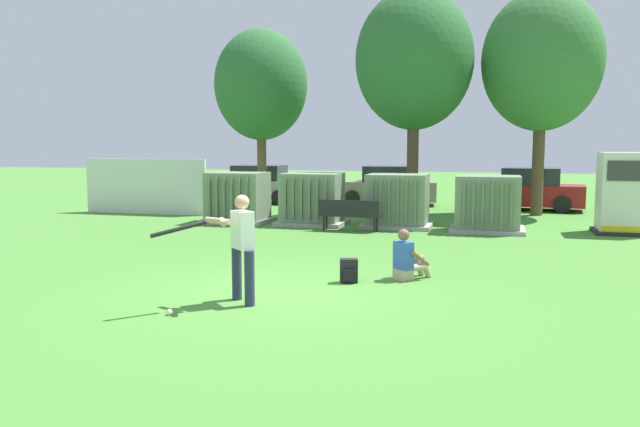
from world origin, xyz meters
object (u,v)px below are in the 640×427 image
Objects in this scene: parked_car_left_of_center at (386,187)px; parked_car_right_of_center at (528,190)px; batter at (239,243)px; generator_enclosure at (625,194)px; transformer_east at (488,204)px; transformer_mid_west at (312,200)px; park_bench at (349,213)px; sports_ball at (169,312)px; transformer_mid_east at (397,201)px; seated_spectator at (408,259)px; parked_car_leftmost at (257,185)px; transformer_west at (238,198)px; backpack at (349,271)px.

parked_car_right_of_center is at bearing -6.03° from parked_car_left_of_center.
batter is 0.40× the size of parked_car_left_of_center.
transformer_east is at bearing -171.68° from generator_enclosure.
transformer_mid_west is 9.41m from parked_car_right_of_center.
sports_ball is at bearing -93.47° from park_bench.
park_bench is 9.37m from parked_car_right_of_center.
batter is 0.40× the size of parked_car_right_of_center.
batter reaches higher than transformer_mid_east.
transformer_east is 3.80m from generator_enclosure.
transformer_east is 2.18× the size of seated_spectator.
parked_car_leftmost is (-7.05, 6.46, -0.04)m from transformer_mid_east.
park_bench is (-7.62, -1.57, -0.60)m from generator_enclosure.
transformer_mid_west and transformer_mid_east have the same top height.
parked_car_right_of_center is at bearing 55.47° from park_bench.
parked_car_right_of_center is (5.61, -0.59, 0.00)m from parked_car_left_of_center.
parked_car_leftmost is at bearing 106.87° from sports_ball.
sports_ball is at bearing -126.31° from generator_enclosure.
generator_enclosure reaches higher than transformer_mid_west.
transformer_east is 11.54m from sports_ball.
transformer_mid_west is 2.18× the size of seated_spectator.
transformer_east is (5.35, -0.17, 0.00)m from transformer_mid_west.
transformer_west is 11.39m from parked_car_right_of_center.
parked_car_right_of_center is at bearing -0.10° from parked_car_leftmost.
transformer_mid_west is 7.21m from parked_car_left_of_center.
transformer_mid_west is at bearing -178.16° from transformer_mid_east.
transformer_mid_west reaches higher than park_bench.
generator_enclosure reaches higher than transformer_west.
generator_enclosure is 1.26× the size of park_bench.
generator_enclosure is at bearing 53.83° from batter.
transformer_west reaches higher than park_bench.
transformer_east and parked_car_leftmost have the same top height.
transformer_east is at bearing 79.09° from seated_spectator.
transformer_west is at bearing -144.40° from parked_car_right_of_center.
transformer_mid_east is at bearing 1.84° from transformer_mid_west.
parked_car_left_of_center is at bearing 102.14° from transformer_mid_east.
backpack is 0.10× the size of parked_car_leftmost.
transformer_east is 7.28m from seated_spectator.
sports_ball is (-0.74, -0.95, -0.93)m from batter.
batter reaches higher than seated_spectator.
transformer_mid_east reaches higher than park_bench.
batter reaches higher than parked_car_left_of_center.
backpack is at bearing -69.38° from transformer_mid_west.
transformer_west is 7.83m from transformer_east.
parked_car_left_of_center is at bearing 92.07° from park_bench.
parked_car_left_of_center is at bearing 89.10° from sports_ball.
batter is 0.41× the size of parked_car_leftmost.
sports_ball is at bearing -73.13° from parked_car_leftmost.
transformer_mid_west is at bearing -56.27° from parked_car_leftmost.
transformer_east and parked_car_right_of_center have the same top height.
parked_car_left_of_center is (5.54, 0.57, 0.00)m from parked_car_leftmost.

